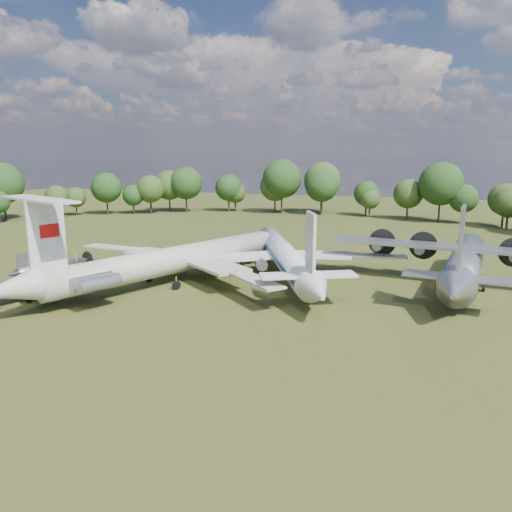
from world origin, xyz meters
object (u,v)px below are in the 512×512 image
(il62_airliner, at_px, (173,265))
(an12_transport, at_px, (464,268))
(person_on_il62, at_px, (75,257))
(tu104_jet, at_px, (285,260))
(small_prop_northwest, at_px, (52,269))
(small_prop_west, at_px, (25,293))

(il62_airliner, xyz_separation_m, an12_transport, (39.58, 10.26, 0.13))
(an12_transport, relative_size, person_on_il62, 24.31)
(an12_transport, xyz_separation_m, person_on_il62, (-45.63, -23.79, 3.39))
(tu104_jet, bearing_deg, small_prop_northwest, 173.48)
(an12_transport, xyz_separation_m, small_prop_northwest, (-58.93, -12.41, -1.67))
(il62_airliner, bearing_deg, small_prop_west, -111.52)
(il62_airliner, height_order, small_prop_west, il62_airliner)
(il62_airliner, relative_size, an12_transport, 1.28)
(an12_transport, height_order, person_on_il62, person_on_il62)
(small_prop_northwest, bearing_deg, person_on_il62, -26.48)
(person_on_il62, bearing_deg, tu104_jet, -131.51)
(tu104_jet, height_order, an12_transport, an12_transport)
(il62_airliner, bearing_deg, person_on_il62, -90.00)
(small_prop_northwest, bearing_deg, small_prop_west, -51.18)
(small_prop_west, xyz_separation_m, person_on_il62, (7.97, 0.19, 5.10))
(il62_airliner, bearing_deg, small_prop_northwest, -149.56)
(il62_airliner, xyz_separation_m, small_prop_northwest, (-19.35, -2.15, -1.54))
(person_on_il62, bearing_deg, il62_airliner, -113.21)
(il62_airliner, bearing_deg, an12_transport, 38.63)
(an12_transport, distance_m, small_prop_west, 58.74)
(il62_airliner, height_order, person_on_il62, person_on_il62)
(person_on_il62, bearing_deg, small_prop_northwest, -39.67)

